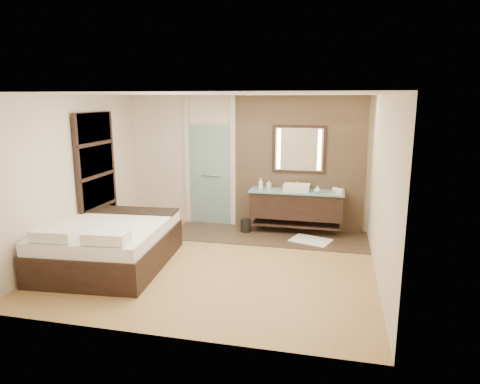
% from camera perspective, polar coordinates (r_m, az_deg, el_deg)
% --- Properties ---
extents(floor, '(5.00, 5.00, 0.00)m').
position_cam_1_polar(floor, '(7.09, -3.17, -9.46)').
color(floor, '#A87946').
rests_on(floor, ground).
extents(tile_strip, '(3.80, 1.30, 0.01)m').
position_cam_1_polar(tile_strip, '(8.43, 3.79, -5.82)').
color(tile_strip, '#36261D').
rests_on(tile_strip, floor).
extents(stone_wall, '(2.60, 0.08, 2.70)m').
position_cam_1_polar(stone_wall, '(8.66, 7.84, 3.72)').
color(stone_wall, '#9F7A5B').
rests_on(stone_wall, floor).
extents(vanity, '(1.85, 0.55, 0.88)m').
position_cam_1_polar(vanity, '(8.52, 7.51, -1.69)').
color(vanity, black).
rests_on(vanity, stone_wall).
extents(mirror_unit, '(1.06, 0.04, 0.96)m').
position_cam_1_polar(mirror_unit, '(8.56, 7.87, 5.65)').
color(mirror_unit, black).
rests_on(mirror_unit, stone_wall).
extents(frosted_door, '(1.10, 0.12, 2.70)m').
position_cam_1_polar(frosted_door, '(9.03, -3.98, 2.84)').
color(frosted_door, silver).
rests_on(frosted_door, floor).
extents(shoji_partition, '(0.06, 1.20, 2.40)m').
position_cam_1_polar(shoji_partition, '(8.25, -18.50, 1.79)').
color(shoji_partition, black).
rests_on(shoji_partition, floor).
extents(bed, '(1.92, 2.32, 0.84)m').
position_cam_1_polar(bed, '(7.21, -16.98, -6.65)').
color(bed, black).
rests_on(bed, floor).
extents(bath_mat, '(0.84, 0.71, 0.02)m').
position_cam_1_polar(bath_mat, '(8.21, 9.41, -6.38)').
color(bath_mat, white).
rests_on(bath_mat, floor).
extents(waste_bin, '(0.24, 0.24, 0.26)m').
position_cam_1_polar(waste_bin, '(8.61, 0.77, -4.53)').
color(waste_bin, black).
rests_on(waste_bin, floor).
extents(tissue_box, '(0.15, 0.15, 0.10)m').
position_cam_1_polar(tissue_box, '(8.27, 13.14, 0.04)').
color(tissue_box, silver).
rests_on(tissue_box, vanity).
extents(soap_bottle_a, '(0.11, 0.11, 0.23)m').
position_cam_1_polar(soap_bottle_a, '(8.48, 2.78, 1.11)').
color(soap_bottle_a, white).
rests_on(soap_bottle_a, vanity).
extents(soap_bottle_b, '(0.10, 0.10, 0.17)m').
position_cam_1_polar(soap_bottle_b, '(8.62, 3.88, 1.07)').
color(soap_bottle_b, '#B2B2B2').
rests_on(soap_bottle_b, vanity).
extents(soap_bottle_c, '(0.11, 0.11, 0.15)m').
position_cam_1_polar(soap_bottle_c, '(8.29, 10.28, 0.36)').
color(soap_bottle_c, '#ACD8D4').
rests_on(soap_bottle_c, vanity).
extents(cup, '(0.13, 0.13, 0.09)m').
position_cam_1_polar(cup, '(8.45, 12.57, 0.30)').
color(cup, white).
rests_on(cup, vanity).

